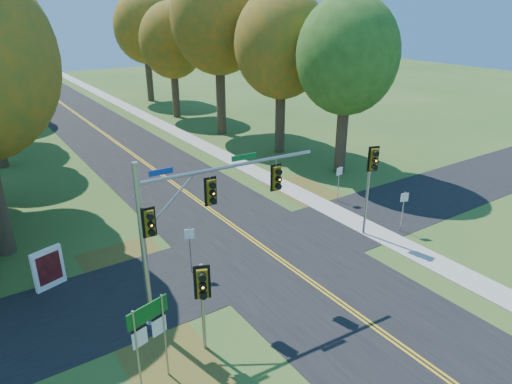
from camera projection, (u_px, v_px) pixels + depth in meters
ground at (290, 267)px, 22.19m from camera, size 160.00×160.00×0.00m
road_main at (290, 267)px, 22.19m from camera, size 8.00×160.00×0.02m
road_cross at (266, 250)px, 23.72m from camera, size 60.00×6.00×0.02m
centerline_left at (289, 267)px, 22.13m from camera, size 0.10×160.00×0.01m
centerline_right at (292, 266)px, 22.24m from camera, size 0.10×160.00×0.01m
sidewalk_east at (378, 233)px, 25.39m from camera, size 1.60×160.00×0.06m
leaf_patch_w_near at (132, 270)px, 21.90m from camera, size 4.00×6.00×0.00m
leaf_patch_e at (315, 197)px, 30.31m from camera, size 3.50×8.00×0.00m
leaf_patch_w_far at (174, 368)px, 16.01m from camera, size 3.00×5.00×0.00m
tree_e_a at (347, 56)px, 31.66m from camera, size 7.20×7.20×12.73m
tree_e_b at (282, 45)px, 36.44m from camera, size 7.60×7.60×13.33m
tree_e_c at (219, 19)px, 41.43m from camera, size 8.80×8.80×15.79m
tree_e_d at (172, 41)px, 49.08m from camera, size 7.00×7.00×12.32m
tree_e_e at (145, 28)px, 57.55m from camera, size 7.80×7.80×13.74m
traffic_mast at (190, 216)px, 17.18m from camera, size 7.59×0.88×6.89m
east_signal_pole at (372, 169)px, 23.72m from camera, size 0.57×0.69×5.16m
ped_signal_pole at (202, 289)px, 15.72m from camera, size 0.55×0.67×3.69m
route_sign_cluster at (149, 328)px, 14.50m from camera, size 1.48×0.45×3.27m
info_kiosk at (48, 269)px, 20.27m from camera, size 1.38×0.61×1.92m
reg_sign_e_north at (339, 178)px, 29.01m from camera, size 0.46×0.07×2.40m
reg_sign_e_south at (404, 205)px, 25.09m from camera, size 0.44×0.19×2.40m
reg_sign_w at (190, 242)px, 21.11m from camera, size 0.43×0.21×2.39m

